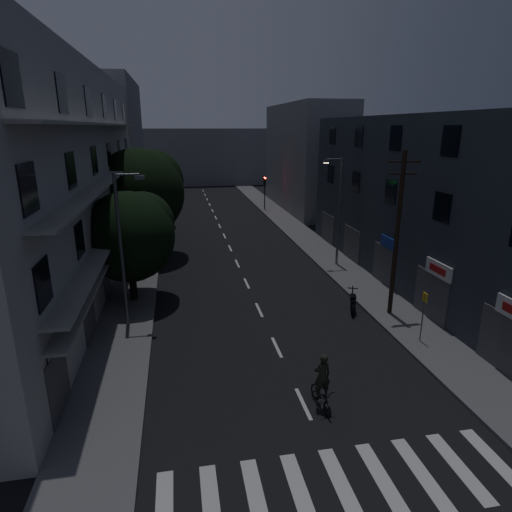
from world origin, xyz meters
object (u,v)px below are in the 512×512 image
object	(u,v)px
bus_stop_sign	(424,308)
motorcycle	(353,303)
utility_pole	(397,232)
cyclist	(321,390)

from	to	relation	value
bus_stop_sign	motorcycle	size ratio (longest dim) A/B	1.25
utility_pole	motorcycle	bearing A→B (deg)	154.99
bus_stop_sign	cyclist	bearing A→B (deg)	-148.69
utility_pole	bus_stop_sign	world-z (taller)	utility_pole
cyclist	motorcycle	bearing A→B (deg)	54.39
bus_stop_sign	cyclist	distance (m)	7.62
utility_pole	motorcycle	world-z (taller)	utility_pole
bus_stop_sign	cyclist	size ratio (longest dim) A/B	1.11
motorcycle	cyclist	world-z (taller)	cyclist
utility_pole	cyclist	size ratio (longest dim) A/B	3.96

